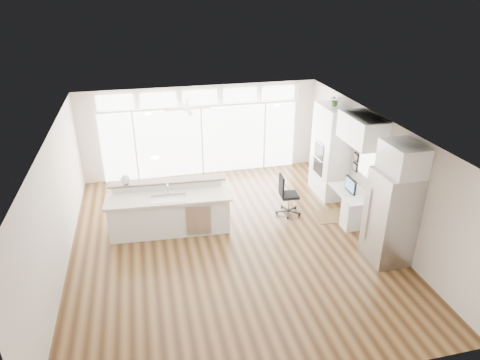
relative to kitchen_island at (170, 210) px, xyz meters
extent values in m
cube|color=#402813|center=(1.27, -0.78, -0.58)|extent=(7.00, 8.00, 0.02)
cube|color=white|center=(1.27, -0.78, 2.13)|extent=(7.00, 8.00, 0.02)
cube|color=beige|center=(1.27, 3.22, 0.78)|extent=(7.00, 0.04, 2.70)
cube|color=beige|center=(1.27, -4.78, 0.78)|extent=(7.00, 0.04, 2.70)
cube|color=beige|center=(-2.23, -0.78, 0.78)|extent=(0.04, 8.00, 2.70)
cube|color=beige|center=(4.77, -0.78, 0.78)|extent=(0.04, 8.00, 2.70)
cube|color=white|center=(1.27, 3.16, 0.48)|extent=(5.80, 0.06, 2.08)
cube|color=white|center=(1.27, 3.16, 1.81)|extent=(5.90, 0.06, 0.40)
cube|color=white|center=(4.73, -0.48, 0.98)|extent=(0.04, 0.85, 0.85)
cube|color=white|center=(0.77, 2.02, 1.91)|extent=(1.16, 1.16, 0.32)
cube|color=white|center=(1.27, -0.58, 2.11)|extent=(3.40, 3.00, 0.02)
cube|color=white|center=(4.44, 1.02, 0.68)|extent=(0.64, 1.20, 2.50)
cube|color=white|center=(4.40, -0.48, -0.19)|extent=(0.72, 1.30, 0.76)
cube|color=white|center=(4.44, -0.48, 1.78)|extent=(0.64, 1.30, 0.64)
cube|color=#B4B5B9|center=(4.38, -2.13, 0.43)|extent=(0.76, 0.90, 2.00)
cube|color=white|center=(4.44, -2.13, 1.73)|extent=(0.64, 0.90, 0.60)
cube|color=black|center=(4.73, 0.14, 0.83)|extent=(0.06, 0.22, 0.80)
cube|color=white|center=(0.00, 0.00, 0.00)|extent=(2.92, 1.25, 1.14)
cube|color=#3E2813|center=(4.09, -0.26, -0.56)|extent=(1.00, 0.76, 0.01)
cube|color=black|center=(3.00, 0.16, -0.03)|extent=(0.59, 0.55, 1.07)
sphere|color=white|center=(-0.92, 0.46, 0.68)|extent=(0.25, 0.25, 0.23)
cube|color=black|center=(4.32, -0.48, 0.39)|extent=(0.09, 0.48, 0.40)
cube|color=silver|center=(4.15, -0.48, 0.20)|extent=(0.11, 0.29, 0.01)
imported|color=#345C27|center=(4.44, 1.02, 2.05)|extent=(0.28, 0.31, 0.23)
camera|label=1|loc=(-0.41, -8.85, 4.89)|focal=32.00mm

